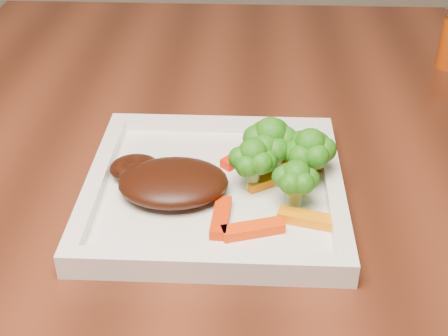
{
  "coord_description": "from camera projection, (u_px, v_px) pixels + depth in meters",
  "views": [
    {
      "loc": [
        -0.35,
        -0.69,
        1.14
      ],
      "look_at": [
        -0.38,
        -0.14,
        0.79
      ],
      "focal_mm": 50.0,
      "sensor_mm": 36.0,
      "label": 1
    }
  ],
  "objects": [
    {
      "name": "broccoli_2",
      "position": [
        295.0,
        184.0,
        0.62
      ],
      "size": [
        0.06,
        0.06,
        0.06
      ],
      "primitive_type": null,
      "rotation": [
        0.0,
        0.0,
        -0.19
      ],
      "color": "#186E12",
      "rests_on": "plate"
    },
    {
      "name": "carrot_1",
      "position": [
        309.0,
        219.0,
        0.61
      ],
      "size": [
        0.06,
        0.03,
        0.01
      ],
      "primitive_type": "cube",
      "rotation": [
        0.0,
        0.0,
        -0.25
      ],
      "color": "orange",
      "rests_on": "plate"
    },
    {
      "name": "carrot_6",
      "position": [
        268.0,
        181.0,
        0.67
      ],
      "size": [
        0.05,
        0.04,
        0.01
      ],
      "primitive_type": "cube",
      "rotation": [
        0.0,
        0.0,
        0.57
      ],
      "color": "#D86A03",
      "rests_on": "plate"
    },
    {
      "name": "carrot_3",
      "position": [
        308.0,
        163.0,
        0.7
      ],
      "size": [
        0.06,
        0.03,
        0.01
      ],
      "primitive_type": "cube",
      "rotation": [
        0.0,
        0.0,
        -0.2
      ],
      "color": "#EF6003",
      "rests_on": "plate"
    },
    {
      "name": "carrot_4",
      "position": [
        241.0,
        156.0,
        0.71
      ],
      "size": [
        0.05,
        0.05,
        0.01
      ],
      "primitive_type": "cube",
      "rotation": [
        0.0,
        0.0,
        0.86
      ],
      "color": "#FF1E04",
      "rests_on": "plate"
    },
    {
      "name": "steak",
      "position": [
        173.0,
        182.0,
        0.65
      ],
      "size": [
        0.12,
        0.1,
        0.03
      ],
      "primitive_type": "ellipsoid",
      "rotation": [
        0.0,
        0.0,
        0.06
      ],
      "color": "#361208",
      "rests_on": "plate"
    },
    {
      "name": "plate",
      "position": [
        215.0,
        192.0,
        0.67
      ],
      "size": [
        0.27,
        0.27,
        0.01
      ],
      "primitive_type": "cube",
      "color": "white",
      "rests_on": "dining_table"
    },
    {
      "name": "broccoli_1",
      "position": [
        309.0,
        157.0,
        0.66
      ],
      "size": [
        0.07,
        0.07,
        0.06
      ],
      "primitive_type": null,
      "rotation": [
        0.0,
        0.0,
        0.15
      ],
      "color": "#246510",
      "rests_on": "plate"
    },
    {
      "name": "broccoli_3",
      "position": [
        252.0,
        164.0,
        0.65
      ],
      "size": [
        0.06,
        0.06,
        0.06
      ],
      "primitive_type": null,
      "rotation": [
        0.0,
        0.0,
        -0.14
      ],
      "color": "#2B7613",
      "rests_on": "plate"
    },
    {
      "name": "broccoli_0",
      "position": [
        270.0,
        147.0,
        0.67
      ],
      "size": [
        0.08,
        0.08,
        0.07
      ],
      "primitive_type": null,
      "rotation": [
        0.0,
        0.0,
        0.39
      ],
      "color": "#1E7012",
      "rests_on": "plate"
    },
    {
      "name": "dining_table",
      "position": [
        439.0,
        322.0,
        1.02
      ],
      "size": [
        1.6,
        0.9,
        0.75
      ],
      "primitive_type": null,
      "color": "#562413",
      "rests_on": "floor"
    },
    {
      "name": "carrot_2",
      "position": [
        221.0,
        217.0,
        0.61
      ],
      "size": [
        0.02,
        0.06,
        0.01
      ],
      "primitive_type": "cube",
      "rotation": [
        0.0,
        0.0,
        1.51
      ],
      "color": "red",
      "rests_on": "plate"
    },
    {
      "name": "carrot_0",
      "position": [
        253.0,
        229.0,
        0.6
      ],
      "size": [
        0.06,
        0.03,
        0.01
      ],
      "primitive_type": "cube",
      "rotation": [
        0.0,
        0.0,
        0.3
      ],
      "color": "#F53A04",
      "rests_on": "plate"
    }
  ]
}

